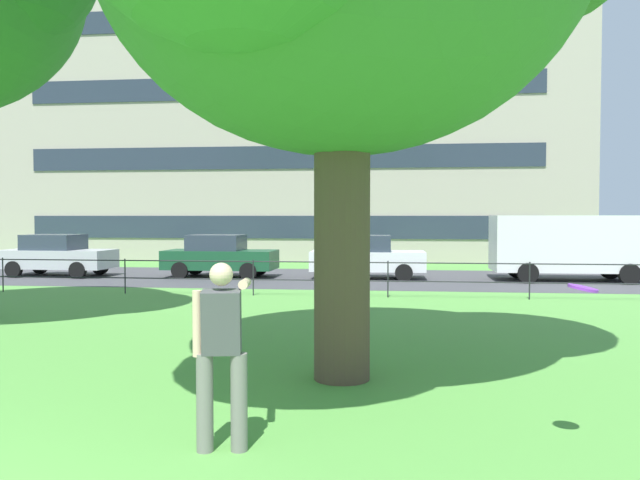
% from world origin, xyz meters
% --- Properties ---
extents(street_strip, '(80.00, 7.46, 0.01)m').
position_xyz_m(street_strip, '(0.00, 19.49, 0.00)').
color(street_strip, '#424247').
rests_on(street_strip, ground).
extents(park_fence, '(29.99, 0.04, 1.00)m').
position_xyz_m(park_fence, '(0.00, 14.25, 0.67)').
color(park_fence, '#232328').
rests_on(park_fence, ground).
extents(person_thrower, '(0.51, 0.82, 1.78)m').
position_xyz_m(person_thrower, '(2.31, 2.68, 0.97)').
color(person_thrower, slate).
rests_on(person_thrower, ground).
extents(frisbee, '(0.32, 0.32, 0.07)m').
position_xyz_m(frisbee, '(5.64, 2.97, 1.55)').
color(frisbee, purple).
extents(car_silver_center, '(4.06, 1.92, 1.54)m').
position_xyz_m(car_silver_center, '(-8.48, 19.03, 0.78)').
color(car_silver_center, '#B7BABF').
rests_on(car_silver_center, ground).
extents(car_dark_green_far_left, '(4.04, 1.89, 1.54)m').
position_xyz_m(car_dark_green_far_left, '(-2.39, 19.33, 0.78)').
color(car_dark_green_far_left, '#194C2D').
rests_on(car_dark_green_far_left, ground).
extents(car_white_right, '(4.04, 1.89, 1.54)m').
position_xyz_m(car_white_right, '(2.94, 19.34, 0.78)').
color(car_white_right, silver).
rests_on(car_white_right, ground).
extents(panel_van_far_right, '(5.00, 2.11, 2.24)m').
position_xyz_m(panel_van_far_right, '(9.81, 19.38, 1.27)').
color(panel_van_far_right, white).
rests_on(panel_van_far_right, ground).
extents(apartment_building_background, '(30.08, 10.47, 17.25)m').
position_xyz_m(apartment_building_background, '(-1.71, 32.37, 8.63)').
color(apartment_building_background, '#ADA393').
rests_on(apartment_building_background, ground).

